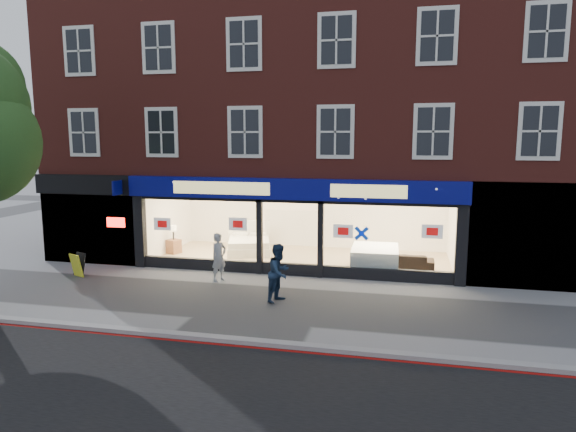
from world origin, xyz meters
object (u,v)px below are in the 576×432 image
(mattress_stack, at_px, (375,258))
(pedestrian_grey, at_px, (219,257))
(a_board, at_px, (78,265))
(sofa, at_px, (402,262))
(pedestrian_blue, at_px, (279,273))
(display_bed, at_px, (249,244))

(mattress_stack, bearing_deg, pedestrian_grey, -155.69)
(mattress_stack, distance_m, a_board, 10.06)
(mattress_stack, xyz_separation_m, pedestrian_grey, (-4.88, -2.20, 0.29))
(sofa, relative_size, a_board, 2.67)
(a_board, bearing_deg, pedestrian_grey, 28.98)
(mattress_stack, bearing_deg, a_board, -164.17)
(sofa, bearing_deg, mattress_stack, 1.91)
(sofa, xyz_separation_m, pedestrian_blue, (-3.38, -3.84, 0.42))
(display_bed, relative_size, pedestrian_blue, 1.45)
(sofa, height_order, pedestrian_blue, pedestrian_blue)
(pedestrian_grey, bearing_deg, display_bed, 31.83)
(sofa, distance_m, pedestrian_blue, 5.13)
(a_board, bearing_deg, pedestrian_blue, 14.05)
(display_bed, distance_m, pedestrian_blue, 6.06)
(display_bed, bearing_deg, pedestrian_grey, -103.87)
(display_bed, height_order, a_board, display_bed)
(mattress_stack, relative_size, pedestrian_blue, 1.21)
(pedestrian_blue, bearing_deg, pedestrian_grey, 77.27)
(sofa, height_order, pedestrian_grey, pedestrian_grey)
(pedestrian_blue, bearing_deg, display_bed, 46.37)
(sofa, xyz_separation_m, pedestrian_grey, (-5.79, -2.22, 0.37))
(display_bed, height_order, mattress_stack, display_bed)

